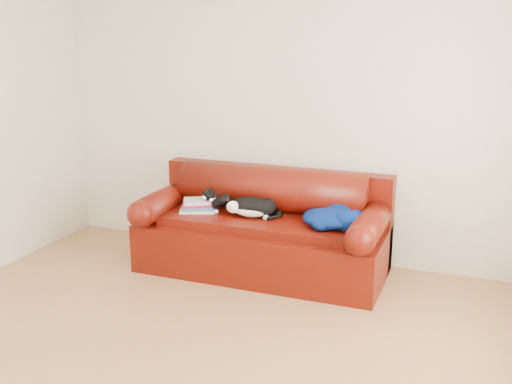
{
  "coord_description": "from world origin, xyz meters",
  "views": [
    {
      "loc": [
        1.66,
        -3.08,
        2.02
      ],
      "look_at": [
        -0.06,
        1.35,
        0.75
      ],
      "focal_mm": 42.0,
      "sensor_mm": 36.0,
      "label": 1
    }
  ],
  "objects_px": {
    "book_stack": "(199,205)",
    "sofa_base": "(262,245)",
    "blanket": "(333,217)",
    "cat": "(251,207)"
  },
  "relations": [
    {
      "from": "book_stack",
      "to": "sofa_base",
      "type": "bearing_deg",
      "value": 4.57
    },
    {
      "from": "book_stack",
      "to": "blanket",
      "type": "xyz_separation_m",
      "value": [
        1.21,
        -0.0,
        0.02
      ]
    },
    {
      "from": "sofa_base",
      "to": "blanket",
      "type": "relative_size",
      "value": 3.75
    },
    {
      "from": "sofa_base",
      "to": "cat",
      "type": "height_order",
      "value": "cat"
    },
    {
      "from": "blanket",
      "to": "book_stack",
      "type": "bearing_deg",
      "value": 179.87
    },
    {
      "from": "sofa_base",
      "to": "blanket",
      "type": "xyz_separation_m",
      "value": [
        0.63,
        -0.05,
        0.34
      ]
    },
    {
      "from": "cat",
      "to": "book_stack",
      "type": "bearing_deg",
      "value": 159.71
    },
    {
      "from": "book_stack",
      "to": "cat",
      "type": "relative_size",
      "value": 0.62
    },
    {
      "from": "sofa_base",
      "to": "blanket",
      "type": "height_order",
      "value": "blanket"
    },
    {
      "from": "blanket",
      "to": "sofa_base",
      "type": "bearing_deg",
      "value": 175.58
    }
  ]
}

